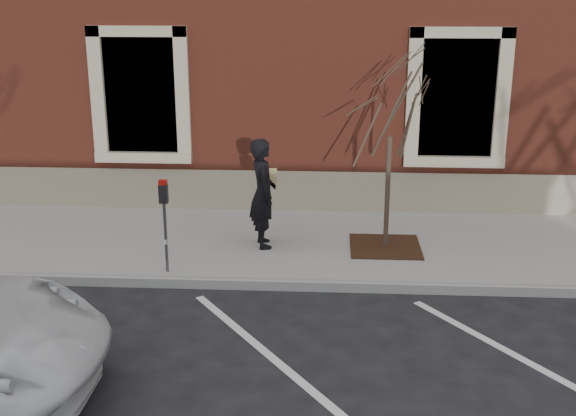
{
  "coord_description": "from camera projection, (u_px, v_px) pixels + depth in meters",
  "views": [
    {
      "loc": [
        0.64,
        -10.12,
        4.45
      ],
      "look_at": [
        0.0,
        0.6,
        1.1
      ],
      "focal_mm": 45.0,
      "sensor_mm": 36.0,
      "label": 1
    }
  ],
  "objects": [
    {
      "name": "ground",
      "position": [
        286.0,
        288.0,
        11.0
      ],
      "size": [
        120.0,
        120.0,
        0.0
      ],
      "primitive_type": "plane",
      "color": "#28282B",
      "rests_on": "ground"
    },
    {
      "name": "sidewalk_near",
      "position": [
        292.0,
        244.0,
        12.65
      ],
      "size": [
        40.0,
        3.5,
        0.15
      ],
      "primitive_type": "cube",
      "color": "#A29F99",
      "rests_on": "ground"
    },
    {
      "name": "curb_near",
      "position": [
        285.0,
        285.0,
        10.93
      ],
      "size": [
        40.0,
        0.12,
        0.15
      ],
      "primitive_type": "cube",
      "color": "#9E9E99",
      "rests_on": "ground"
    },
    {
      "name": "parking_stripes",
      "position": [
        275.0,
        360.0,
        8.91
      ],
      "size": [
        28.0,
        4.4,
        0.01
      ],
      "primitive_type": null,
      "color": "silver",
      "rests_on": "ground"
    },
    {
      "name": "building_civic",
      "position": [
        306.0,
        3.0,
        17.19
      ],
      "size": [
        40.0,
        8.62,
        8.0
      ],
      "color": "maroon",
      "rests_on": "ground"
    },
    {
      "name": "man",
      "position": [
        263.0,
        193.0,
        12.1
      ],
      "size": [
        0.61,
        0.77,
        1.87
      ],
      "primitive_type": "imported",
      "rotation": [
        0.0,
        0.0,
        1.84
      ],
      "color": "black",
      "rests_on": "sidewalk_near"
    },
    {
      "name": "parking_meter",
      "position": [
        164.0,
        209.0,
        10.96
      ],
      "size": [
        0.13,
        0.1,
        1.48
      ],
      "rotation": [
        0.0,
        0.0,
        -0.43
      ],
      "color": "#595B60",
      "rests_on": "sidewalk_near"
    },
    {
      "name": "tree_grate",
      "position": [
        385.0,
        246.0,
        12.29
      ],
      "size": [
        1.19,
        1.19,
        0.03
      ],
      "primitive_type": "cube",
      "color": "#372211",
      "rests_on": "sidewalk_near"
    },
    {
      "name": "sapling",
      "position": [
        391.0,
        105.0,
        11.56
      ],
      "size": [
        2.09,
        2.09,
        3.48
      ],
      "color": "#4B382E",
      "rests_on": "sidewalk_near"
    }
  ]
}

